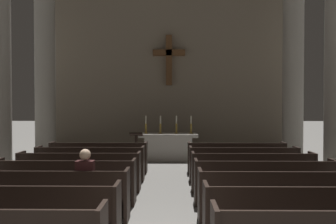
{
  "coord_description": "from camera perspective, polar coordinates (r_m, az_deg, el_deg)",
  "views": [
    {
      "loc": [
        0.17,
        -4.17,
        2.13
      ],
      "look_at": [
        0.0,
        8.2,
        1.84
      ],
      "focal_mm": 38.42,
      "sensor_mm": 36.0,
      "label": 1
    }
  ],
  "objects": [
    {
      "name": "pew_left_row_3",
      "position": [
        7.01,
        -18.67,
        -12.38
      ],
      "size": [
        2.96,
        0.5,
        0.95
      ],
      "color": "black",
      "rests_on": "ground"
    },
    {
      "name": "pew_right_row_4",
      "position": [
        7.98,
        15.1,
        -10.68
      ],
      "size": [
        2.96,
        0.5,
        0.95
      ],
      "color": "black",
      "rests_on": "ground"
    },
    {
      "name": "candlestick_outer_right",
      "position": [
        13.53,
        3.67,
        -2.52
      ],
      "size": [
        0.16,
        0.16,
        0.67
      ],
      "color": "#B79338",
      "rests_on": "altar"
    },
    {
      "name": "pew_right_row_2",
      "position": [
        5.86,
        20.82,
        -15.14
      ],
      "size": [
        2.96,
        0.5,
        0.95
      ],
      "color": "black",
      "rests_on": "ground"
    },
    {
      "name": "lone_worshipper",
      "position": [
        6.8,
        -12.84,
        -10.91
      ],
      "size": [
        0.32,
        0.43,
        1.32
      ],
      "color": "#26262B",
      "rests_on": "ground"
    },
    {
      "name": "column_right_third",
      "position": [
        14.42,
        19.21,
        5.35
      ],
      "size": [
        1.16,
        1.16,
        6.49
      ],
      "color": "#9E998E",
      "rests_on": "ground"
    },
    {
      "name": "candlestick_outer_left",
      "position": [
        13.55,
        -3.53,
        -2.51
      ],
      "size": [
        0.16,
        0.16,
        0.67
      ],
      "color": "#B79338",
      "rests_on": "altar"
    },
    {
      "name": "candlestick_inner_left",
      "position": [
        13.52,
        -1.21,
        -2.52
      ],
      "size": [
        0.16,
        0.16,
        0.67
      ],
      "color": "#B79338",
      "rests_on": "altar"
    },
    {
      "name": "altar",
      "position": [
        13.58,
        0.07,
        -5.43
      ],
      "size": [
        2.2,
        0.9,
        1.01
      ],
      "color": "#BCB7AD",
      "rests_on": "ground"
    },
    {
      "name": "column_left_third",
      "position": [
        14.53,
        -18.91,
        5.32
      ],
      "size": [
        1.16,
        1.16,
        6.49
      ],
      "color": "#9E998E",
      "rests_on": "ground"
    },
    {
      "name": "apse_with_cross",
      "position": [
        15.61,
        0.16,
        6.79
      ],
      "size": [
        10.65,
        0.5,
        7.22
      ],
      "color": "gray",
      "rests_on": "ground"
    },
    {
      "name": "pew_right_row_7",
      "position": [
        11.27,
        10.77,
        -7.13
      ],
      "size": [
        2.96,
        0.5,
        0.95
      ],
      "color": "black",
      "rests_on": "ground"
    },
    {
      "name": "pew_left_row_2",
      "position": [
        5.98,
        -22.44,
        -14.81
      ],
      "size": [
        2.96,
        0.5,
        0.95
      ],
      "color": "black",
      "rests_on": "ground"
    },
    {
      "name": "pew_left_row_4",
      "position": [
        8.07,
        -15.93,
        -10.55
      ],
      "size": [
        2.96,
        0.5,
        0.95
      ],
      "color": "black",
      "rests_on": "ground"
    },
    {
      "name": "pew_right_row_5",
      "position": [
        9.06,
        13.3,
        -9.21
      ],
      "size": [
        2.96,
        0.5,
        0.95
      ],
      "color": "black",
      "rests_on": "ground"
    },
    {
      "name": "pew_left_row_7",
      "position": [
        11.34,
        -10.91,
        -7.08
      ],
      "size": [
        2.96,
        0.5,
        0.95
      ],
      "color": "black",
      "rests_on": "ground"
    },
    {
      "name": "lectern",
      "position": [
        12.45,
        -5.05,
        -5.98
      ],
      "size": [
        0.44,
        0.36,
        1.15
      ],
      "color": "black",
      "rests_on": "ground"
    },
    {
      "name": "pew_right_row_6",
      "position": [
        10.16,
        11.89,
        -8.06
      ],
      "size": [
        2.96,
        0.5,
        0.95
      ],
      "color": "black",
      "rests_on": "ground"
    },
    {
      "name": "candlestick_inner_right",
      "position": [
        13.51,
        1.34,
        -2.52
      ],
      "size": [
        0.16,
        0.16,
        0.67
      ],
      "color": "#B79338",
      "rests_on": "altar"
    },
    {
      "name": "pew_left_row_6",
      "position": [
        10.24,
        -12.21,
        -8.0
      ],
      "size": [
        2.96,
        0.5,
        0.95
      ],
      "color": "black",
      "rests_on": "ground"
    },
    {
      "name": "pew_left_row_5",
      "position": [
        9.14,
        -13.84,
        -9.13
      ],
      "size": [
        2.96,
        0.5,
        0.95
      ],
      "color": "black",
      "rests_on": "ground"
    },
    {
      "name": "pew_right_row_3",
      "position": [
        6.9,
        17.5,
        -12.58
      ],
      "size": [
        2.96,
        0.5,
        0.95
      ],
      "color": "black",
      "rests_on": "ground"
    }
  ]
}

